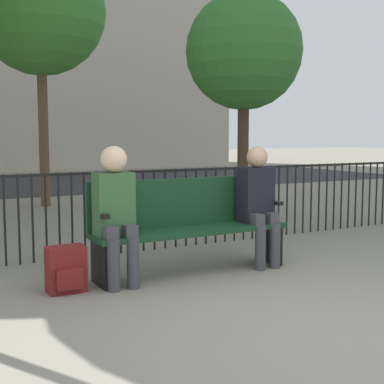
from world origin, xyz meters
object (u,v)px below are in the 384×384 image
(seated_person_0, at_px, (116,207))
(backpack, at_px, (66,270))
(tree_0, at_px, (244,52))
(park_bench, at_px, (188,221))
(tree_3, at_px, (40,10))
(seated_person_1, at_px, (258,199))

(seated_person_0, xyz_separation_m, backpack, (-0.45, 0.01, -0.52))
(seated_person_0, relative_size, backpack, 3.16)
(seated_person_0, height_order, tree_0, tree_0)
(park_bench, bearing_deg, tree_0, 47.54)
(tree_0, relative_size, tree_3, 0.74)
(seated_person_0, height_order, backpack, seated_person_0)
(tree_0, distance_m, tree_3, 4.01)
(seated_person_0, height_order, seated_person_1, seated_person_0)
(park_bench, height_order, tree_0, tree_0)
(park_bench, distance_m, backpack, 1.30)
(tree_0, height_order, tree_3, tree_3)
(seated_person_0, bearing_deg, tree_0, 40.67)
(seated_person_0, distance_m, seated_person_1, 1.55)
(backpack, bearing_deg, tree_3, 78.60)
(park_bench, bearing_deg, seated_person_0, -170.91)
(backpack, distance_m, tree_0, 5.18)
(park_bench, height_order, backpack, park_bench)
(backpack, bearing_deg, seated_person_0, -0.73)
(tree_0, xyz_separation_m, tree_3, (-2.49, 2.99, 0.98))
(seated_person_1, relative_size, tree_3, 0.25)
(park_bench, height_order, seated_person_0, seated_person_0)
(tree_0, bearing_deg, backpack, -143.11)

